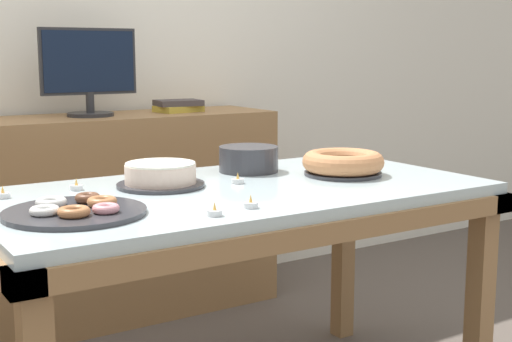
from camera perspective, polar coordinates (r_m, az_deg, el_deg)
The scene contains 14 objects.
wall_back at distance 3.49m, azimuth -13.85°, elevation 10.94°, with size 8.00×0.10×2.60m, color silver.
dining_table at distance 2.26m, azimuth -1.57°, elevation -3.76°, with size 1.60×0.85×0.78m.
sideboard at distance 3.29m, azimuth -11.58°, elevation -3.64°, with size 1.52×0.44×0.92m.
computer_monitor at distance 3.18m, azimuth -13.21°, elevation 7.69°, with size 0.42×0.20×0.38m.
book_stack at distance 3.35m, azimuth -6.23°, elevation 5.21°, with size 0.22×0.17×0.06m.
cake_chocolate_round at distance 2.26m, azimuth -7.64°, elevation -0.36°, with size 0.28×0.28×0.08m.
cake_golden_bundt at distance 2.47m, azimuth 6.98°, elevation 0.62°, with size 0.28×0.28×0.08m.
pastry_platter at distance 1.92m, azimuth -14.24°, elevation -3.06°, with size 0.37×0.37×0.04m.
plate_stack at distance 2.52m, azimuth -0.60°, elevation 0.97°, with size 0.21×0.21×0.09m.
tealight_right_edge at distance 1.85m, azimuth -3.33°, elevation -3.31°, with size 0.04×0.04×0.04m.
tealight_near_front at distance 2.25m, azimuth -14.17°, elevation -1.25°, with size 0.04×0.04×0.04m.
tealight_near_cakes at distance 2.30m, azimuth -1.47°, elevation -0.77°, with size 0.04×0.04×0.04m.
tealight_left_edge at distance 1.94m, azimuth -0.43°, elevation -2.69°, with size 0.04×0.04×0.04m.
tealight_centre at distance 2.19m, azimuth -19.59°, elevation -1.81°, with size 0.04×0.04×0.04m.
Camera 1 is at (-1.13, -1.89, 1.20)m, focal length 50.00 mm.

